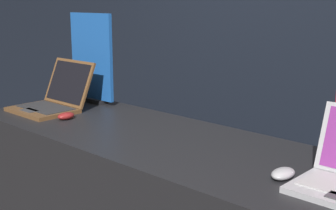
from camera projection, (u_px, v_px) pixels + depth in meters
name	position (u px, v px, depth m)	size (l,w,h in m)	color
wall_back	(309.00, 22.00, 2.77)	(8.00, 0.05, 2.80)	black
laptop_front	(53.00, 99.00, 2.51)	(0.35, 0.36, 0.26)	brown
mouse_front	(66.00, 116.00, 2.32)	(0.06, 0.09, 0.04)	maroon
promo_stand_front	(92.00, 60.00, 2.66)	(0.35, 0.07, 0.51)	black
mouse_back	(283.00, 174.00, 1.56)	(0.07, 0.11, 0.03)	#B2B2B7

